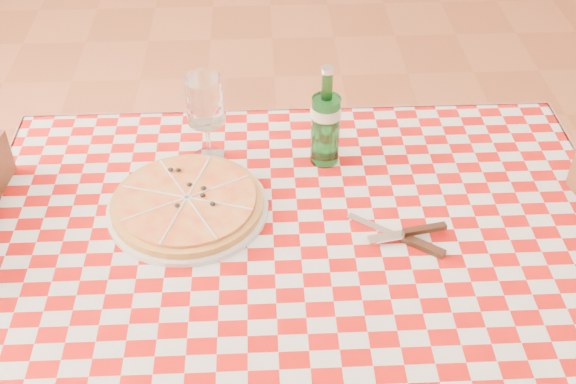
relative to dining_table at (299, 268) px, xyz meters
name	(u,v)px	position (x,y,z in m)	size (l,w,h in m)	color
dining_table	(299,268)	(0.00, 0.00, 0.00)	(1.20, 0.80, 0.75)	brown
tablecloth	(299,235)	(0.00, 0.00, 0.09)	(1.30, 0.90, 0.01)	#B20F0A
pizza_plate	(187,202)	(-0.23, 0.08, 0.12)	(0.33, 0.33, 0.04)	#BA803E
water_bottle	(326,116)	(0.07, 0.24, 0.22)	(0.07, 0.07, 0.24)	#196425
wine_glass	(207,120)	(-0.19, 0.26, 0.20)	(0.08, 0.08, 0.21)	white
cutlery	(403,235)	(0.20, -0.02, 0.11)	(0.23, 0.19, 0.02)	silver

